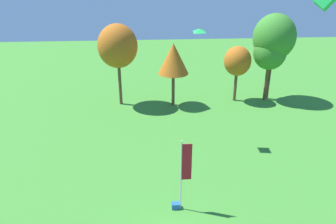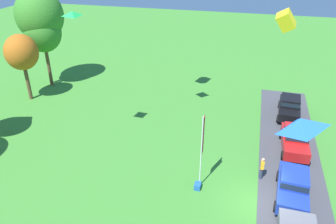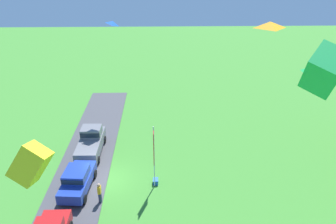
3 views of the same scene
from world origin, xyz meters
name	(u,v)px [view 1 (image 1 of 3)]	position (x,y,z in m)	size (l,w,h in m)	color
tree_center_back	(118,46)	(-4.24, 22.81, 6.94)	(4.46, 4.46, 9.42)	brown
tree_right_of_center	(173,59)	(1.94, 22.08, 5.57)	(3.48, 3.48, 7.35)	brown
tree_far_right	(237,61)	(9.56, 22.94, 4.90)	(3.17, 3.17, 6.69)	brown
tree_lone_near	(270,52)	(13.31, 22.91, 5.92)	(3.82, 3.82, 8.06)	brown
tree_left_of_center	(274,37)	(13.72, 23.22, 7.58)	(4.87, 4.87, 10.28)	brown
flag_banner	(185,167)	(1.04, 3.83, 3.34)	(0.71, 0.08, 5.27)	silver
cooler_box	(176,206)	(0.49, 3.90, 0.20)	(0.56, 0.40, 0.40)	blue
kite_diamond_high_left	(199,30)	(3.20, 13.09, 10.28)	(1.03, 0.90, 0.28)	green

